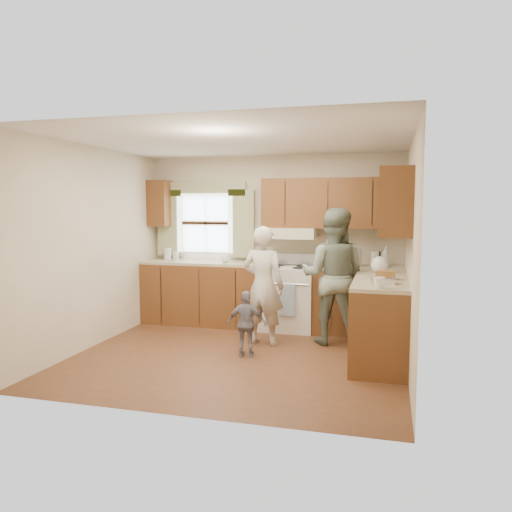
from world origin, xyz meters
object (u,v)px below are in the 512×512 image
(stove, at_px, (288,297))
(woman_left, at_px, (263,286))
(woman_right, at_px, (333,276))
(child, at_px, (247,324))

(stove, height_order, woman_left, woman_left)
(stove, xyz_separation_m, woman_left, (-0.15, -0.87, 0.29))
(woman_right, bearing_deg, woman_left, 21.88)
(stove, bearing_deg, child, -98.38)
(stove, distance_m, woman_left, 0.93)
(stove, bearing_deg, woman_left, -99.80)
(woman_left, bearing_deg, stove, -90.89)
(woman_left, xyz_separation_m, woman_right, (0.85, 0.28, 0.11))
(woman_left, bearing_deg, child, 92.76)
(woman_left, distance_m, woman_right, 0.90)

